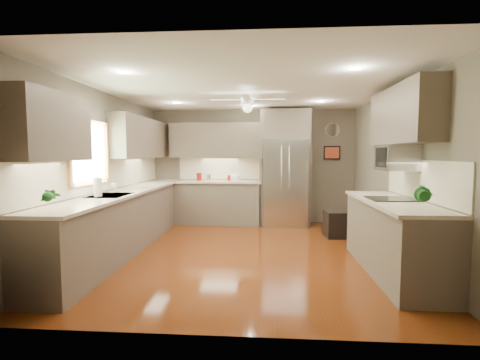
# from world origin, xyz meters

# --- Properties ---
(floor) EXTENTS (5.00, 5.00, 0.00)m
(floor) POSITION_xyz_m (0.00, 0.00, 0.00)
(floor) COLOR #51270A
(floor) RESTS_ON ground
(ceiling) EXTENTS (5.00, 5.00, 0.00)m
(ceiling) POSITION_xyz_m (0.00, 0.00, 2.50)
(ceiling) COLOR white
(ceiling) RESTS_ON ground
(wall_back) EXTENTS (4.50, 0.00, 4.50)m
(wall_back) POSITION_xyz_m (0.00, 2.50, 1.25)
(wall_back) COLOR #61584A
(wall_back) RESTS_ON ground
(wall_front) EXTENTS (4.50, 0.00, 4.50)m
(wall_front) POSITION_xyz_m (0.00, -2.50, 1.25)
(wall_front) COLOR #61584A
(wall_front) RESTS_ON ground
(wall_left) EXTENTS (0.00, 5.00, 5.00)m
(wall_left) POSITION_xyz_m (-2.25, 0.00, 1.25)
(wall_left) COLOR #61584A
(wall_left) RESTS_ON ground
(wall_right) EXTENTS (0.00, 5.00, 5.00)m
(wall_right) POSITION_xyz_m (2.25, 0.00, 1.25)
(wall_right) COLOR #61584A
(wall_right) RESTS_ON ground
(canister_a) EXTENTS (0.15, 0.15, 0.18)m
(canister_a) POSITION_xyz_m (-1.16, 2.24, 1.02)
(canister_a) COLOR maroon
(canister_a) RESTS_ON back_run
(canister_b) EXTENTS (0.09, 0.09, 0.14)m
(canister_b) POSITION_xyz_m (-0.94, 2.23, 1.01)
(canister_b) COLOR silver
(canister_b) RESTS_ON back_run
(canister_d) EXTENTS (0.10, 0.10, 0.12)m
(canister_d) POSITION_xyz_m (-0.50, 2.25, 1.00)
(canister_d) COLOR maroon
(canister_d) RESTS_ON back_run
(soap_bottle) EXTENTS (0.10, 0.10, 0.18)m
(soap_bottle) POSITION_xyz_m (-2.05, -0.06, 1.03)
(soap_bottle) COLOR white
(soap_bottle) RESTS_ON left_run
(potted_plant_left) EXTENTS (0.20, 0.16, 0.32)m
(potted_plant_left) POSITION_xyz_m (-1.94, -1.91, 1.10)
(potted_plant_left) COLOR #1C631F
(potted_plant_left) RESTS_ON left_run
(potted_plant_right) EXTENTS (0.23, 0.21, 0.36)m
(potted_plant_right) POSITION_xyz_m (1.90, -1.68, 1.12)
(potted_plant_right) COLOR #1C631F
(potted_plant_right) RESTS_ON right_run
(bowl) EXTENTS (0.28, 0.28, 0.06)m
(bowl) POSITION_xyz_m (-0.37, 2.21, 0.97)
(bowl) COLOR beige
(bowl) RESTS_ON back_run
(left_run) EXTENTS (0.65, 4.70, 1.45)m
(left_run) POSITION_xyz_m (-1.95, 0.15, 0.48)
(left_run) COLOR #4E4339
(left_run) RESTS_ON ground
(back_run) EXTENTS (1.85, 0.65, 1.45)m
(back_run) POSITION_xyz_m (-0.72, 2.20, 0.48)
(back_run) COLOR #4E4339
(back_run) RESTS_ON ground
(uppers) EXTENTS (4.50, 4.70, 0.95)m
(uppers) POSITION_xyz_m (-0.74, 0.71, 1.87)
(uppers) COLOR #4E4339
(uppers) RESTS_ON wall_left
(window) EXTENTS (0.05, 1.12, 0.92)m
(window) POSITION_xyz_m (-2.22, -0.50, 1.55)
(window) COLOR #BFF2B2
(window) RESTS_ON wall_left
(sink) EXTENTS (0.50, 0.70, 0.32)m
(sink) POSITION_xyz_m (-1.93, -0.50, 0.91)
(sink) COLOR silver
(sink) RESTS_ON left_run
(refrigerator) EXTENTS (1.06, 0.75, 2.45)m
(refrigerator) POSITION_xyz_m (0.70, 2.16, 1.19)
(refrigerator) COLOR silver
(refrigerator) RESTS_ON ground
(right_run) EXTENTS (0.70, 2.20, 1.45)m
(right_run) POSITION_xyz_m (1.93, -0.80, 0.48)
(right_run) COLOR #4E4339
(right_run) RESTS_ON ground
(microwave) EXTENTS (0.43, 0.55, 0.34)m
(microwave) POSITION_xyz_m (2.03, -0.55, 1.48)
(microwave) COLOR silver
(microwave) RESTS_ON wall_right
(ceiling_fan) EXTENTS (1.18, 1.18, 0.32)m
(ceiling_fan) POSITION_xyz_m (-0.00, 0.30, 2.33)
(ceiling_fan) COLOR white
(ceiling_fan) RESTS_ON ceiling
(recessed_lights) EXTENTS (2.84, 3.14, 0.01)m
(recessed_lights) POSITION_xyz_m (-0.04, 0.40, 2.49)
(recessed_lights) COLOR white
(recessed_lights) RESTS_ON ceiling
(wall_clock) EXTENTS (0.30, 0.03, 0.30)m
(wall_clock) POSITION_xyz_m (1.75, 2.48, 2.05)
(wall_clock) COLOR white
(wall_clock) RESTS_ON wall_back
(framed_print) EXTENTS (0.36, 0.03, 0.30)m
(framed_print) POSITION_xyz_m (1.75, 2.48, 1.55)
(framed_print) COLOR black
(framed_print) RESTS_ON wall_back
(stool) EXTENTS (0.46, 0.46, 0.49)m
(stool) POSITION_xyz_m (1.61, 1.12, 0.24)
(stool) COLOR black
(stool) RESTS_ON ground
(paper_towel) EXTENTS (0.11, 0.11, 0.27)m
(paper_towel) POSITION_xyz_m (-1.97, -0.77, 1.08)
(paper_towel) COLOR white
(paper_towel) RESTS_ON left_run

